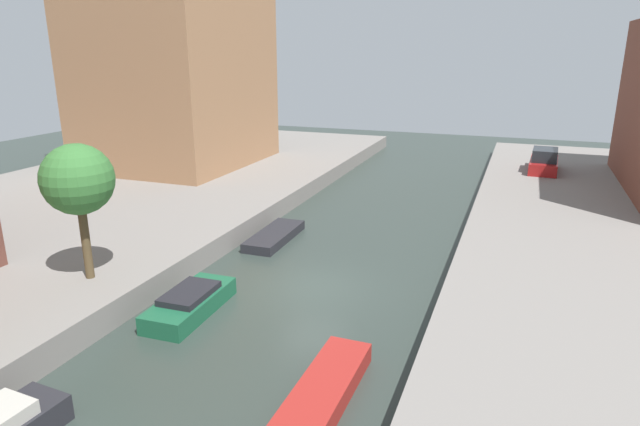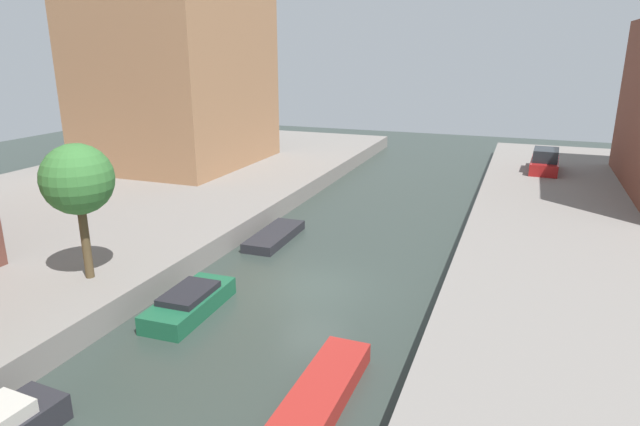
% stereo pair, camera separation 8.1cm
% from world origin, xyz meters
% --- Properties ---
extents(ground_plane, '(84.00, 84.00, 0.00)m').
position_xyz_m(ground_plane, '(0.00, 0.00, 0.00)').
color(ground_plane, '#2D3833').
extents(quay_left, '(20.00, 64.00, 1.00)m').
position_xyz_m(quay_left, '(-15.00, 0.00, 0.50)').
color(quay_left, gray).
rests_on(quay_left, ground_plane).
extents(street_tree_2, '(2.48, 2.48, 4.90)m').
position_xyz_m(street_tree_2, '(-7.12, -4.13, 4.62)').
color(street_tree_2, '#4F3F27').
rests_on(street_tree_2, quay_left).
extents(parked_car, '(1.95, 4.35, 1.56)m').
position_xyz_m(parked_car, '(8.61, 20.80, 1.65)').
color(parked_car, maroon).
rests_on(parked_car, quay_right).
extents(moored_boat_left_2, '(1.71, 4.01, 0.87)m').
position_xyz_m(moored_boat_left_2, '(-3.30, -3.58, 0.38)').
color(moored_boat_left_2, '#195638').
rests_on(moored_boat_left_2, ground_plane).
extents(moored_boat_left_3, '(1.57, 4.34, 0.44)m').
position_xyz_m(moored_boat_left_3, '(-3.75, 4.36, 0.22)').
color(moored_boat_left_3, '#232328').
rests_on(moored_boat_left_3, ground_plane).
extents(moored_boat_right_2, '(1.33, 4.45, 0.58)m').
position_xyz_m(moored_boat_right_2, '(2.85, -6.55, 0.29)').
color(moored_boat_right_2, maroon).
rests_on(moored_boat_right_2, ground_plane).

